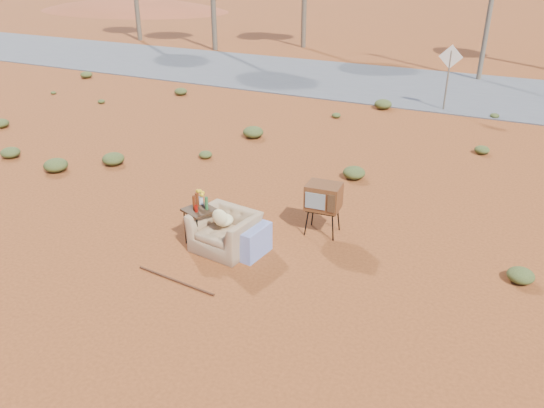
% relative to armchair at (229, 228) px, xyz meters
% --- Properties ---
extents(ground, '(140.00, 140.00, 0.00)m').
position_rel_armchair_xyz_m(ground, '(0.35, -0.60, -0.45)').
color(ground, brown).
rests_on(ground, ground).
extents(highway, '(140.00, 7.00, 0.04)m').
position_rel_armchair_xyz_m(highway, '(0.35, 14.40, -0.43)').
color(highway, '#565659').
rests_on(highway, ground).
extents(dirt_mound, '(26.00, 18.00, 2.00)m').
position_rel_armchair_xyz_m(dirt_mound, '(-29.65, 33.40, -0.45)').
color(dirt_mound, '#983F24').
rests_on(dirt_mound, ground).
extents(armchair, '(1.37, 0.84, 0.96)m').
position_rel_armchair_xyz_m(armchair, '(0.00, 0.00, 0.00)').
color(armchair, '#977552').
rests_on(armchair, ground).
extents(tv_unit, '(0.67, 0.56, 1.03)m').
position_rel_armchair_xyz_m(tv_unit, '(1.28, 1.34, 0.32)').
color(tv_unit, black).
rests_on(tv_unit, ground).
extents(side_table, '(0.65, 0.65, 1.01)m').
position_rel_armchair_xyz_m(side_table, '(-0.62, -0.01, 0.30)').
color(side_table, '#362113').
rests_on(side_table, ground).
extents(rusty_bar, '(1.58, 0.19, 0.04)m').
position_rel_armchair_xyz_m(rusty_bar, '(-0.29, -1.31, -0.43)').
color(rusty_bar, '#472212').
rests_on(rusty_bar, ground).
extents(road_sign, '(0.78, 0.06, 2.19)m').
position_rel_armchair_xyz_m(road_sign, '(1.85, 11.40, 1.06)').
color(road_sign, brown).
rests_on(road_sign, ground).
extents(scrub_patch, '(17.49, 8.07, 0.33)m').
position_rel_armchair_xyz_m(scrub_patch, '(-0.48, 3.81, -0.31)').
color(scrub_patch, '#495324').
rests_on(scrub_patch, ground).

